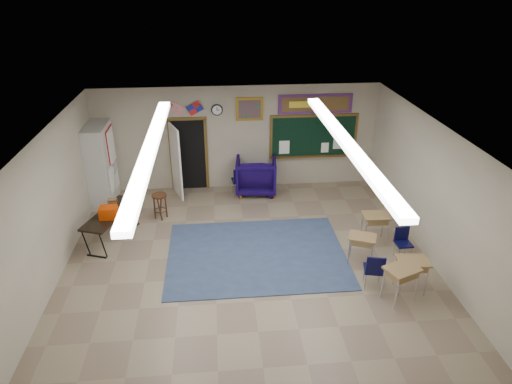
{
  "coord_description": "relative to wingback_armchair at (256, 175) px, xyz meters",
  "views": [
    {
      "loc": [
        -0.62,
        -7.84,
        5.83
      ],
      "look_at": [
        0.25,
        1.5,
        1.24
      ],
      "focal_mm": 32.0,
      "sensor_mm": 36.0,
      "label": 1
    }
  ],
  "objects": [
    {
      "name": "student_chair_reading",
      "position": [
        -0.5,
        -0.16,
        -0.1
      ],
      "size": [
        0.47,
        0.47,
        0.85
      ],
      "primitive_type": null,
      "rotation": [
        0.0,
        0.0,
        3.26
      ],
      "color": "black",
      "rests_on": "floor"
    },
    {
      "name": "student_desk_back_left",
      "position": [
        2.31,
        -5.1,
        -0.11
      ],
      "size": [
        0.76,
        0.68,
        0.75
      ],
      "rotation": [
        0.0,
        0.0,
        0.4
      ],
      "color": "olive",
      "rests_on": "floor"
    },
    {
      "name": "student_desk_back_right",
      "position": [
        2.64,
        -4.83,
        -0.12
      ],
      "size": [
        0.64,
        0.5,
        0.73
      ],
      "rotation": [
        0.0,
        0.0,
        -0.08
      ],
      "color": "olive",
      "rests_on": "floor"
    },
    {
      "name": "ceiling",
      "position": [
        -0.5,
        -4.07,
        2.47
      ],
      "size": [
        8.0,
        9.0,
        0.04
      ],
      "primitive_type": "cube",
      "color": "silver",
      "rests_on": "back_wall"
    },
    {
      "name": "bulletin_board",
      "position": [
        1.7,
        0.39,
        1.92
      ],
      "size": [
        2.1,
        0.05,
        0.55
      ],
      "color": "maroon",
      "rests_on": "back_wall"
    },
    {
      "name": "back_wall",
      "position": [
        -0.5,
        0.43,
        0.97
      ],
      "size": [
        8.0,
        0.04,
        3.0
      ],
      "primitive_type": "cube",
      "color": "#B5A892",
      "rests_on": "floor"
    },
    {
      "name": "wooden_stool",
      "position": [
        -2.61,
        -1.34,
        -0.18
      ],
      "size": [
        0.38,
        0.38,
        0.67
      ],
      "color": "#492716",
      "rests_on": "floor"
    },
    {
      "name": "storage_cabinet",
      "position": [
        -4.21,
        -0.22,
        0.57
      ],
      "size": [
        0.59,
        1.25,
        2.2
      ],
      "color": "beige",
      "rests_on": "floor"
    },
    {
      "name": "wingback_armchair",
      "position": [
        0.0,
        0.0,
        0.0
      ],
      "size": [
        1.23,
        1.26,
        1.05
      ],
      "primitive_type": "imported",
      "rotation": [
        0.0,
        0.0,
        3.04
      ],
      "color": "#0F0535",
      "rests_on": "floor"
    },
    {
      "name": "student_chair_desk_a",
      "position": [
        1.94,
        -4.65,
        -0.12
      ],
      "size": [
        0.49,
        0.49,
        0.82
      ],
      "primitive_type": null,
      "rotation": [
        0.0,
        0.0,
        2.92
      ],
      "color": "black",
      "rests_on": "floor"
    },
    {
      "name": "doorway",
      "position": [
        -2.0,
        0.28,
        0.53
      ],
      "size": [
        1.1,
        0.89,
        2.16
      ],
      "color": "black",
      "rests_on": "back_wall"
    },
    {
      "name": "wall_clock",
      "position": [
        -1.05,
        0.39,
        1.82
      ],
      "size": [
        0.32,
        0.05,
        0.32
      ],
      "color": "black",
      "rests_on": "back_wall"
    },
    {
      "name": "right_wall",
      "position": [
        3.5,
        -4.07,
        0.97
      ],
      "size": [
        0.04,
        9.0,
        3.0
      ],
      "primitive_type": "cube",
      "color": "#B5A892",
      "rests_on": "floor"
    },
    {
      "name": "wall_flags",
      "position": [
        -1.9,
        0.37,
        1.95
      ],
      "size": [
        1.16,
        0.06,
        0.7
      ],
      "primitive_type": null,
      "color": "red",
      "rests_on": "back_wall"
    },
    {
      "name": "student_desk_front_right",
      "position": [
        2.51,
        -2.98,
        -0.12
      ],
      "size": [
        0.63,
        0.48,
        0.73
      ],
      "rotation": [
        0.0,
        0.0,
        -0.05
      ],
      "color": "olive",
      "rests_on": "floor"
    },
    {
      "name": "framed_art_print",
      "position": [
        -0.15,
        0.39,
        1.82
      ],
      "size": [
        0.75,
        0.05,
        0.65
      ],
      "color": "#AC8021",
      "rests_on": "back_wall"
    },
    {
      "name": "floor",
      "position": [
        -0.5,
        -4.07,
        -0.53
      ],
      "size": [
        9.0,
        9.0,
        0.0
      ],
      "primitive_type": "plane",
      "color": "#84745B",
      "rests_on": "ground"
    },
    {
      "name": "left_wall",
      "position": [
        -4.5,
        -4.07,
        0.97
      ],
      "size": [
        0.04,
        9.0,
        3.0
      ],
      "primitive_type": "cube",
      "color": "#B5A892",
      "rests_on": "floor"
    },
    {
      "name": "fluorescent_strips",
      "position": [
        -0.5,
        -4.07,
        2.41
      ],
      "size": [
        3.86,
        6.0,
        0.1
      ],
      "primitive_type": null,
      "color": "white",
      "rests_on": "ceiling"
    },
    {
      "name": "folding_table",
      "position": [
        -3.63,
        -2.31,
        -0.13
      ],
      "size": [
        1.15,
        1.85,
        1.0
      ],
      "rotation": [
        0.0,
        0.0,
        -0.34
      ],
      "color": "black",
      "rests_on": "floor"
    },
    {
      "name": "area_rug",
      "position": [
        -0.3,
        -3.27,
        -0.52
      ],
      "size": [
        4.0,
        3.0,
        0.02
      ],
      "primitive_type": "cube",
      "color": "#364868",
      "rests_on": "floor"
    },
    {
      "name": "chalkboard",
      "position": [
        1.7,
        0.39,
        0.94
      ],
      "size": [
        2.55,
        0.14,
        1.3
      ],
      "color": "brown",
      "rests_on": "back_wall"
    },
    {
      "name": "student_chair_desk_b",
      "position": [
        2.93,
        -3.72,
        -0.16
      ],
      "size": [
        0.38,
        0.38,
        0.72
      ],
      "primitive_type": null,
      "rotation": [
        0.0,
        0.0,
        0.04
      ],
      "color": "black",
      "rests_on": "floor"
    },
    {
      "name": "student_desk_front_left",
      "position": [
        1.94,
        -3.81,
        -0.14
      ],
      "size": [
        0.7,
        0.62,
        0.69
      ],
      "rotation": [
        0.0,
        0.0,
        -0.41
      ],
      "color": "olive",
      "rests_on": "floor"
    }
  ]
}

